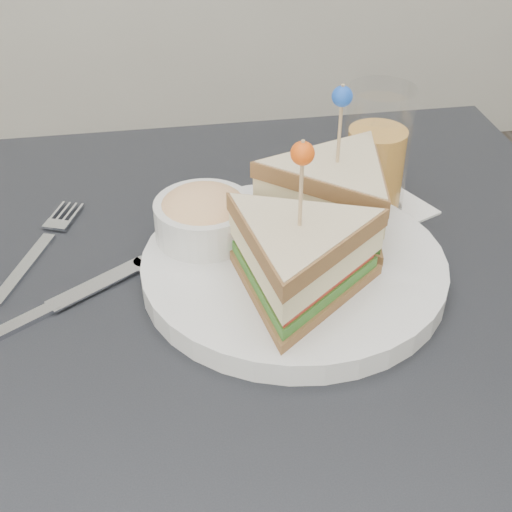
% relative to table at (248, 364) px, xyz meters
% --- Properties ---
extents(table, '(0.80, 0.80, 0.75)m').
position_rel_table_xyz_m(table, '(0.00, 0.00, 0.00)').
color(table, black).
rests_on(table, ground).
extents(plate_meal, '(0.35, 0.35, 0.18)m').
position_rel_table_xyz_m(plate_meal, '(0.06, 0.04, 0.12)').
color(plate_meal, silver).
rests_on(plate_meal, table).
extents(cutlery_fork, '(0.08, 0.18, 0.01)m').
position_rel_table_xyz_m(cutlery_fork, '(-0.20, 0.13, 0.08)').
color(cutlery_fork, '#B8BDC4').
rests_on(cutlery_fork, table).
extents(cutlery_knife, '(0.17, 0.12, 0.01)m').
position_rel_table_xyz_m(cutlery_knife, '(-0.18, 0.03, 0.08)').
color(cutlery_knife, silver).
rests_on(cutlery_knife, table).
extents(drink_set, '(0.15, 0.15, 0.14)m').
position_rel_table_xyz_m(drink_set, '(0.17, 0.15, 0.14)').
color(drink_set, white).
rests_on(drink_set, table).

